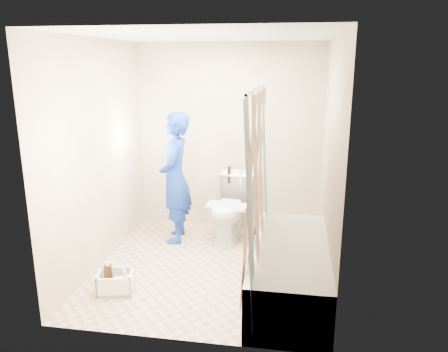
% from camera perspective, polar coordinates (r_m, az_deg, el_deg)
% --- Properties ---
extents(floor, '(2.60, 2.60, 0.00)m').
position_cam_1_polar(floor, '(4.84, -1.75, -11.79)').
color(floor, tan).
rests_on(floor, ground).
extents(ceiling, '(2.40, 2.60, 0.02)m').
position_cam_1_polar(ceiling, '(4.34, -2.02, 17.88)').
color(ceiling, white).
rests_on(ceiling, wall_back).
extents(wall_back, '(2.40, 0.02, 2.40)m').
position_cam_1_polar(wall_back, '(5.69, 0.68, 5.03)').
color(wall_back, '#C3B996').
rests_on(wall_back, ground).
extents(wall_front, '(2.40, 0.02, 2.40)m').
position_cam_1_polar(wall_front, '(3.21, -6.40, -2.80)').
color(wall_front, '#C3B996').
rests_on(wall_front, ground).
extents(wall_left, '(0.02, 2.60, 2.40)m').
position_cam_1_polar(wall_left, '(4.81, -16.05, 2.63)').
color(wall_left, '#C3B996').
rests_on(wall_left, ground).
extents(wall_right, '(0.02, 2.60, 2.40)m').
position_cam_1_polar(wall_right, '(4.37, 13.76, 1.58)').
color(wall_right, '#C3B996').
rests_on(wall_right, ground).
extents(bathtub, '(0.70, 1.75, 0.50)m').
position_cam_1_polar(bathtub, '(4.27, 8.59, -11.81)').
color(bathtub, silver).
rests_on(bathtub, ground).
extents(curtain_rod, '(0.02, 1.90, 0.02)m').
position_cam_1_polar(curtain_rod, '(3.84, 4.55, 11.52)').
color(curtain_rod, silver).
rests_on(curtain_rod, wall_back).
extents(shower_curtain, '(0.06, 1.75, 1.80)m').
position_cam_1_polar(shower_curtain, '(4.00, 4.28, -1.89)').
color(shower_curtain, white).
rests_on(shower_curtain, curtain_rod).
extents(toilet, '(0.56, 0.85, 0.80)m').
position_cam_1_polar(toilet, '(5.42, 0.85, -4.18)').
color(toilet, white).
rests_on(toilet, ground).
extents(tank_lid, '(0.52, 0.29, 0.04)m').
position_cam_1_polar(tank_lid, '(5.28, 0.44, -3.90)').
color(tank_lid, white).
rests_on(tank_lid, toilet).
extents(tank_internals, '(0.20, 0.07, 0.26)m').
position_cam_1_polar(tank_internals, '(5.52, 1.07, 0.39)').
color(tank_internals, black).
rests_on(tank_internals, toilet).
extents(plumber, '(0.47, 0.63, 1.59)m').
position_cam_1_polar(plumber, '(5.32, -6.40, -0.25)').
color(plumber, navy).
rests_on(plumber, ground).
extents(cleaning_caddy, '(0.38, 0.33, 0.25)m').
position_cam_1_polar(cleaning_caddy, '(4.46, -13.82, -13.36)').
color(cleaning_caddy, white).
rests_on(cleaning_caddy, ground).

